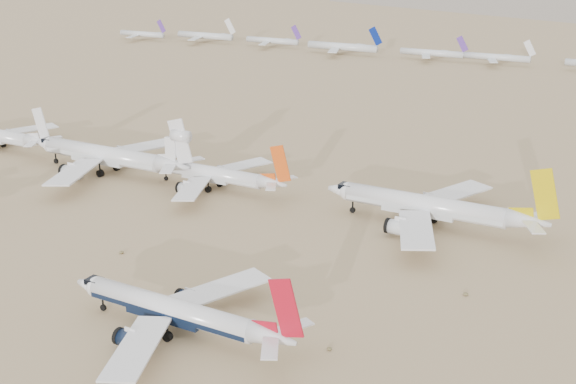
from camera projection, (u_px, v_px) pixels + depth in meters
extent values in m
plane|color=#9B7D5A|center=(199.00, 318.00, 125.39)|extent=(7000.00, 7000.00, 0.00)
cylinder|color=silver|center=(170.00, 308.00, 119.52)|extent=(32.14, 3.80, 3.80)
cube|color=black|center=(170.00, 311.00, 119.68)|extent=(31.50, 3.86, 0.85)
sphere|color=silver|center=(97.00, 287.00, 126.93)|extent=(3.80, 3.80, 3.80)
cube|color=black|center=(94.00, 281.00, 126.85)|extent=(2.66, 2.47, 0.95)
cone|color=silver|center=(273.00, 337.00, 110.28)|extent=(8.03, 3.80, 3.80)
cube|color=silver|center=(137.00, 347.00, 109.30)|extent=(12.41, 19.56, 0.59)
cube|color=silver|center=(270.00, 348.00, 106.35)|extent=(5.10, 6.67, 0.23)
cylinder|color=black|center=(131.00, 340.00, 114.61)|extent=(4.46, 2.74, 2.74)
cube|color=silver|center=(221.00, 288.00, 127.90)|extent=(12.41, 19.56, 0.59)
cube|color=silver|center=(294.00, 326.00, 112.45)|extent=(5.10, 6.67, 0.23)
cylinder|color=black|center=(191.00, 299.00, 127.64)|extent=(4.46, 2.74, 2.74)
cube|color=#AD0E20|center=(286.00, 308.00, 107.43)|extent=(6.09, 0.30, 10.04)
cylinder|color=black|center=(103.00, 308.00, 127.74)|extent=(1.14, 0.47, 1.14)
cylinder|color=black|center=(168.00, 337.00, 117.89)|extent=(1.60, 0.95, 1.60)
cylinder|color=black|center=(187.00, 322.00, 122.27)|extent=(1.60, 0.95, 1.60)
cylinder|color=silver|center=(424.00, 205.00, 164.26)|extent=(37.62, 4.57, 4.57)
cube|color=silver|center=(424.00, 207.00, 164.45)|extent=(36.86, 4.64, 1.03)
sphere|color=silver|center=(349.00, 191.00, 172.93)|extent=(4.57, 4.57, 4.57)
cube|color=black|center=(346.00, 186.00, 172.83)|extent=(3.20, 2.97, 1.14)
cone|color=silver|center=(529.00, 221.00, 153.43)|extent=(9.40, 4.57, 4.57)
cube|color=silver|center=(416.00, 229.00, 152.25)|extent=(14.53, 22.89, 0.71)
cube|color=silver|center=(534.00, 227.00, 148.82)|extent=(5.97, 7.81, 0.27)
cylinder|color=silver|center=(400.00, 228.00, 158.48)|extent=(5.22, 3.29, 3.29)
cube|color=silver|center=(453.00, 193.00, 174.12)|extent=(14.53, 22.89, 0.71)
cube|color=silver|center=(542.00, 214.00, 155.98)|extent=(5.97, 7.81, 0.27)
cylinder|color=silver|center=(428.00, 203.00, 173.84)|extent=(5.22, 3.29, 3.29)
cube|color=#DCC20B|center=(545.00, 194.00, 150.09)|extent=(7.13, 0.37, 11.75)
cylinder|color=black|center=(353.00, 210.00, 173.90)|extent=(1.37, 0.57, 1.37)
cylinder|color=black|center=(425.00, 228.00, 162.31)|extent=(1.92, 1.14, 1.92)
cylinder|color=black|center=(434.00, 219.00, 167.58)|extent=(1.92, 1.14, 1.92)
cylinder|color=silver|center=(210.00, 173.00, 189.56)|extent=(31.27, 3.82, 3.82)
cube|color=silver|center=(210.00, 175.00, 189.72)|extent=(30.65, 3.88, 0.86)
sphere|color=silver|center=(163.00, 164.00, 196.77)|extent=(3.82, 3.82, 3.82)
cube|color=black|center=(161.00, 161.00, 196.69)|extent=(2.68, 2.48, 0.96)
cone|color=silver|center=(273.00, 183.00, 180.56)|extent=(7.82, 3.82, 3.82)
cube|color=silver|center=(192.00, 189.00, 179.57)|extent=(12.08, 19.03, 0.59)
cube|color=silver|center=(271.00, 186.00, 176.72)|extent=(4.96, 6.49, 0.23)
cylinder|color=silver|center=(187.00, 189.00, 184.76)|extent=(4.34, 2.75, 2.75)
cube|color=silver|center=(240.00, 166.00, 197.77)|extent=(12.08, 19.03, 0.59)
cube|color=silver|center=(285.00, 178.00, 182.69)|extent=(4.96, 6.49, 0.23)
cylinder|color=silver|center=(221.00, 173.00, 197.54)|extent=(4.34, 2.75, 2.75)
cube|color=#D74B12|center=(280.00, 164.00, 177.78)|extent=(5.93, 0.31, 9.77)
cylinder|color=black|center=(166.00, 178.00, 197.58)|extent=(1.15, 0.48, 1.15)
cylinder|color=black|center=(208.00, 190.00, 187.94)|extent=(1.61, 0.96, 1.61)
cylinder|color=black|center=(220.00, 184.00, 192.35)|extent=(1.61, 0.96, 1.61)
cylinder|color=silver|center=(103.00, 154.00, 202.47)|extent=(40.06, 4.80, 4.80)
cube|color=silver|center=(103.00, 156.00, 202.66)|extent=(39.26, 4.87, 1.08)
sphere|color=silver|center=(51.00, 145.00, 211.70)|extent=(4.80, 4.80, 4.80)
cube|color=black|center=(49.00, 140.00, 211.60)|extent=(3.36, 3.12, 1.20)
cone|color=silver|center=(173.00, 165.00, 190.94)|extent=(10.01, 4.80, 4.80)
cube|color=silver|center=(74.00, 172.00, 189.70)|extent=(15.47, 24.38, 0.75)
cube|color=silver|center=(168.00, 169.00, 186.04)|extent=(6.36, 8.31, 0.29)
cylinder|color=silver|center=(72.00, 172.00, 196.33)|extent=(5.56, 3.45, 3.45)
cube|color=silver|center=(144.00, 147.00, 212.93)|extent=(15.47, 24.38, 0.75)
cube|color=silver|center=(189.00, 160.00, 193.65)|extent=(6.36, 8.31, 0.29)
cylinder|color=silver|center=(121.00, 155.00, 212.62)|extent=(5.56, 3.45, 3.45)
cube|color=silver|center=(180.00, 141.00, 187.39)|extent=(7.59, 0.38, 12.51)
cylinder|color=silver|center=(181.00, 136.00, 186.76)|extent=(5.01, 3.11, 3.11)
cylinder|color=black|center=(56.00, 161.00, 212.72)|extent=(1.44, 0.60, 1.44)
cylinder|color=black|center=(100.00, 173.00, 200.41)|extent=(2.01, 1.20, 2.01)
cylinder|color=black|center=(117.00, 167.00, 205.95)|extent=(2.01, 1.20, 2.01)
cone|color=silver|center=(38.00, 142.00, 216.87)|extent=(8.30, 4.08, 4.08)
cube|color=silver|center=(31.00, 144.00, 212.79)|extent=(5.27, 6.89, 0.24)
cube|color=silver|center=(27.00, 130.00, 235.14)|extent=(12.82, 20.20, 0.63)
cube|color=silver|center=(51.00, 138.00, 219.12)|extent=(5.27, 6.89, 0.24)
cylinder|color=silver|center=(9.00, 136.00, 234.90)|extent=(4.61, 2.94, 2.94)
cube|color=silver|center=(41.00, 124.00, 213.92)|extent=(6.29, 0.33, 10.37)
cylinder|color=black|center=(3.00, 145.00, 229.40)|extent=(1.71, 1.02, 1.71)
cylinder|color=silver|center=(142.00, 34.00, 478.41)|extent=(35.25, 3.48, 3.48)
cube|color=#542F92|center=(161.00, 26.00, 468.83)|extent=(7.02, 0.35, 8.84)
cube|color=silver|center=(133.00, 36.00, 471.06)|extent=(9.29, 16.23, 0.35)
cube|color=silver|center=(151.00, 33.00, 486.10)|extent=(9.29, 16.23, 0.35)
cylinder|color=silver|center=(205.00, 36.00, 467.33)|extent=(41.50, 4.10, 4.10)
cube|color=silver|center=(230.00, 26.00, 456.05)|extent=(8.26, 0.41, 10.41)
cube|color=silver|center=(195.00, 38.00, 458.67)|extent=(10.93, 19.10, 0.41)
cube|color=silver|center=(215.00, 35.00, 476.39)|extent=(10.93, 19.10, 0.41)
cylinder|color=silver|center=(272.00, 41.00, 445.73)|extent=(35.96, 3.55, 3.55)
cube|color=#542F92|center=(296.00, 32.00, 435.96)|extent=(7.16, 0.36, 9.02)
cube|color=silver|center=(264.00, 43.00, 438.23)|extent=(9.47, 16.55, 0.36)
cube|color=silver|center=(280.00, 40.00, 453.58)|extent=(9.47, 16.55, 0.36)
cylinder|color=silver|center=(342.00, 47.00, 417.44)|extent=(43.26, 4.27, 4.27)
cube|color=navy|center=(375.00, 36.00, 405.69)|extent=(8.62, 0.43, 10.85)
cube|color=silver|center=(334.00, 50.00, 408.41)|extent=(11.40, 19.91, 0.43)
cube|color=silver|center=(350.00, 46.00, 426.88)|extent=(11.40, 19.91, 0.43)
cylinder|color=silver|center=(432.00, 53.00, 396.73)|extent=(35.64, 3.52, 3.52)
cube|color=#542F92|center=(462.00, 44.00, 387.05)|extent=(7.10, 0.35, 8.94)
cube|color=silver|center=(426.00, 56.00, 389.30)|extent=(9.39, 16.40, 0.35)
cube|color=silver|center=(437.00, 52.00, 404.51)|extent=(9.39, 16.40, 0.35)
cylinder|color=silver|center=(497.00, 57.00, 382.07)|extent=(34.94, 3.45, 3.45)
cube|color=silver|center=(530.00, 48.00, 372.58)|extent=(6.96, 0.35, 8.76)
cube|color=silver|center=(492.00, 60.00, 374.78)|extent=(9.20, 16.08, 0.35)
cube|color=silver|center=(501.00, 56.00, 389.69)|extent=(9.20, 16.08, 0.35)
ellipsoid|color=brown|center=(121.00, 252.00, 151.18)|extent=(0.98, 0.98, 0.54)
ellipsoid|color=brown|center=(329.00, 349.00, 115.38)|extent=(0.84, 0.84, 0.46)
ellipsoid|color=brown|center=(466.00, 294.00, 133.22)|extent=(0.98, 0.98, 0.54)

